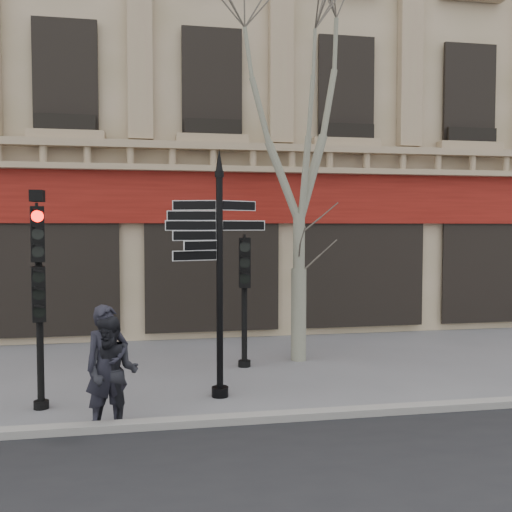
% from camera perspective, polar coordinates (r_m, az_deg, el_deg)
% --- Properties ---
extents(ground, '(80.00, 80.00, 0.00)m').
position_cam_1_polar(ground, '(10.03, -1.34, -13.67)').
color(ground, '#5E5E63').
rests_on(ground, ground).
extents(kerb, '(80.00, 0.25, 0.12)m').
position_cam_1_polar(kerb, '(8.70, 0.16, -15.90)').
color(kerb, gray).
rests_on(kerb, ground).
extents(building, '(28.00, 15.52, 18.00)m').
position_cam_1_polar(building, '(22.86, -6.52, 18.49)').
color(building, tan).
rests_on(building, ground).
extents(fingerpost, '(1.87, 1.87, 4.16)m').
position_cam_1_polar(fingerpost, '(9.51, -3.67, 2.49)').
color(fingerpost, black).
rests_on(fingerpost, ground).
extents(traffic_signal_main, '(0.43, 0.35, 3.44)m').
position_cam_1_polar(traffic_signal_main, '(9.50, -20.91, -1.47)').
color(traffic_signal_main, black).
rests_on(traffic_signal_main, ground).
extents(traffic_signal_secondary, '(0.48, 0.37, 2.64)m').
position_cam_1_polar(traffic_signal_secondary, '(11.60, -1.18, -2.11)').
color(traffic_signal_secondary, black).
rests_on(traffic_signal_secondary, ground).
extents(plane_tree, '(2.87, 2.87, 7.63)m').
position_cam_1_polar(plane_tree, '(12.39, 4.36, 14.53)').
color(plane_tree, gray).
rests_on(plane_tree, ground).
extents(pedestrian_a, '(0.76, 0.67, 1.76)m').
position_cam_1_polar(pedestrian_a, '(8.53, -14.66, -10.63)').
color(pedestrian_a, black).
rests_on(pedestrian_a, ground).
extents(pedestrian_b, '(0.90, 0.77, 1.61)m').
position_cam_1_polar(pedestrian_b, '(8.47, -14.22, -11.26)').
color(pedestrian_b, black).
rests_on(pedestrian_b, ground).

